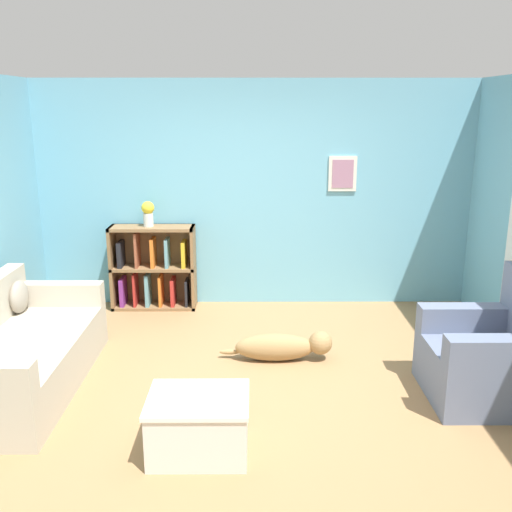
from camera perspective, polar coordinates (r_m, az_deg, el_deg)
ground_plane at (r=4.91m, az=0.02°, el=-13.15°), size 14.00×14.00×0.00m
wall_back at (r=6.66m, az=-0.06°, el=6.16°), size 5.60×0.13×2.60m
couch at (r=5.22m, az=-23.02°, el=-9.03°), size 0.92×1.95×0.82m
bookshelf at (r=6.74m, az=-10.23°, el=-1.28°), size 0.97×0.31×0.97m
recliner_chair at (r=5.01m, az=22.63°, el=-9.19°), size 0.90×0.87×1.03m
coffee_table at (r=4.05m, az=-5.76°, el=-16.26°), size 0.68×0.53×0.41m
dog at (r=5.37m, az=2.74°, el=-9.02°), size 1.05×0.23×0.28m
vase at (r=6.58m, az=-10.74°, el=4.31°), size 0.15×0.15×0.29m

